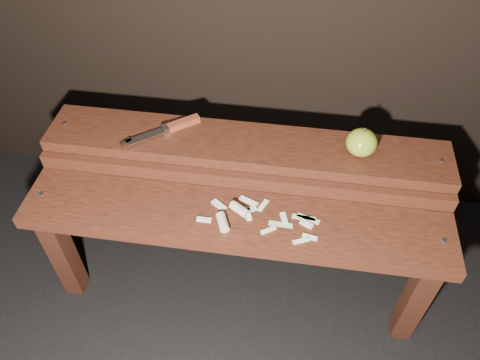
# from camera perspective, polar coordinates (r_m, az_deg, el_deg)

# --- Properties ---
(ground) EXTENTS (60.00, 60.00, 0.00)m
(ground) POSITION_cam_1_polar(r_m,az_deg,el_deg) (1.66, -0.31, -12.18)
(ground) COLOR black
(bench_front_tier) EXTENTS (1.20, 0.20, 0.42)m
(bench_front_tier) POSITION_cam_1_polar(r_m,az_deg,el_deg) (1.34, -0.76, -6.60)
(bench_front_tier) COLOR black
(bench_front_tier) RESTS_ON ground
(bench_rear_tier) EXTENTS (1.20, 0.21, 0.50)m
(bench_rear_tier) POSITION_cam_1_polar(r_m,az_deg,el_deg) (1.44, 0.62, 2.06)
(bench_rear_tier) COLOR black
(bench_rear_tier) RESTS_ON ground
(apple) EXTENTS (0.09, 0.09, 0.09)m
(apple) POSITION_cam_1_polar(r_m,az_deg,el_deg) (1.36, 14.60, 4.44)
(apple) COLOR olive
(apple) RESTS_ON bench_rear_tier
(knife) EXTENTS (0.21, 0.17, 0.02)m
(knife) POSITION_cam_1_polar(r_m,az_deg,el_deg) (1.43, -8.09, 6.47)
(knife) COLOR brown
(knife) RESTS_ON bench_rear_tier
(apple_scraps) EXTENTS (0.33, 0.15, 0.03)m
(apple_scraps) POSITION_cam_1_polar(r_m,az_deg,el_deg) (1.28, 0.75, -4.45)
(apple_scraps) COLOR beige
(apple_scraps) RESTS_ON bench_front_tier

